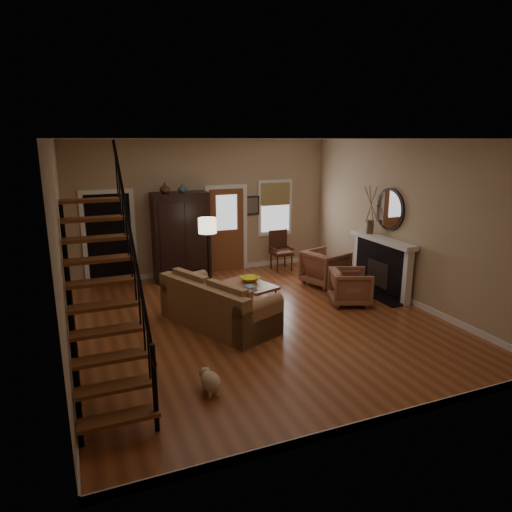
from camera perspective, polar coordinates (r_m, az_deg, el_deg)
name	(u,v)px	position (r m, az deg, el deg)	size (l,w,h in m)	color
room	(209,227)	(9.64, -5.92, 3.62)	(7.00, 7.33, 3.30)	#974C26
staircase	(101,273)	(6.27, -18.82, -2.06)	(0.94, 2.80, 3.20)	brown
fireplace	(383,260)	(10.31, 15.56, -0.51)	(0.33, 1.95, 2.30)	black
armoire	(181,237)	(10.98, -9.35, 2.40)	(1.30, 0.60, 2.10)	black
vase_a	(165,188)	(10.63, -11.34, 8.33)	(0.24, 0.24, 0.25)	#4C2619
vase_b	(182,188)	(10.72, -9.21, 8.37)	(0.20, 0.20, 0.21)	#334C60
sofa	(219,303)	(8.32, -4.67, -5.84)	(0.98, 2.27, 0.85)	#996E45
coffee_table	(250,293)	(9.41, -0.73, -4.71)	(0.66, 1.13, 0.43)	brown
bowl	(250,279)	(9.48, -0.79, -2.89)	(0.38, 0.38, 0.09)	yellow
books	(250,287)	(9.03, -0.74, -3.92)	(0.21, 0.28, 0.05)	beige
armchair_left	(350,287)	(9.55, 11.70, -3.80)	(0.77, 0.79, 0.72)	brown
armchair_right	(325,268)	(10.68, 8.66, -1.46)	(0.87, 0.89, 0.81)	brown
floor_lamp	(208,257)	(9.84, -5.99, -0.10)	(0.39, 0.39, 1.69)	black
side_chair	(281,251)	(11.73, 3.20, 0.64)	(0.54, 0.54, 1.02)	#3C1E13
dog	(211,383)	(6.32, -5.69, -15.49)	(0.25, 0.42, 0.31)	beige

